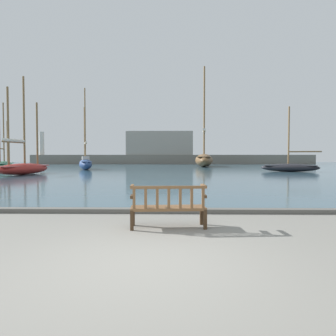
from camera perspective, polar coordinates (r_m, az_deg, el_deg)
ground_plane at (r=4.51m, az=-4.49°, el=-17.55°), size 160.00×160.00×0.00m
harbor_water at (r=48.26m, az=0.58°, el=0.32°), size 100.00×80.00×0.08m
quay_edge_kerb at (r=8.22m, az=-1.86°, el=-8.12°), size 40.00×0.30×0.12m
park_bench at (r=6.46m, az=0.05°, el=-7.24°), size 1.64×0.64×0.92m
sailboat_outer_starboard at (r=27.38m, az=-25.83°, el=0.30°), size 2.87×5.98×8.07m
sailboat_far_starboard at (r=31.88m, az=22.19°, el=0.21°), size 5.68×3.03×6.42m
sailboat_nearest_starboard at (r=35.87m, az=-15.44°, el=0.96°), size 3.37×7.38×9.40m
sailboat_far_port at (r=37.93m, az=-28.78°, el=0.58°), size 3.02×6.10×7.49m
sailboat_nearest_port at (r=46.28m, az=6.87°, el=1.78°), size 3.75×11.61×15.33m
far_breakwater at (r=62.58m, az=-0.34°, el=2.66°), size 58.75×2.40×6.92m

